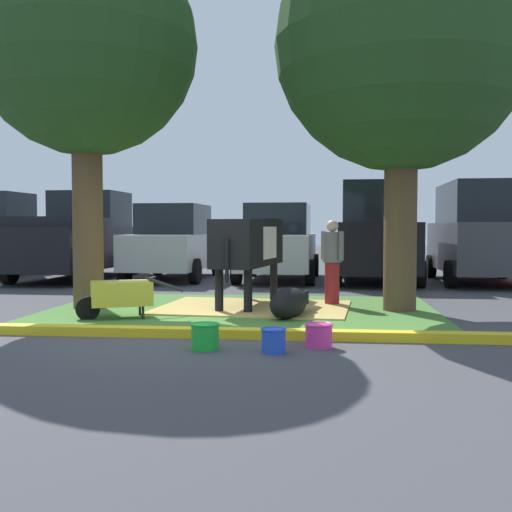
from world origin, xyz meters
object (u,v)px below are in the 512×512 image
cow_holstein (250,243)px  sedan_blue (174,243)px  wheelbarrow (120,294)px  shade_tree_left (86,46)px  shade_tree_right (402,45)px  bucket_pink (319,335)px  suv_black (375,233)px  sedan_silver (279,243)px  pickup_truck_black (79,238)px  suv_dark_grey (479,233)px  calf_lying (289,303)px  person_handler (332,260)px  bucket_green (205,336)px  bucket_blue (274,340)px

cow_holstein → sedan_blue: bearing=115.9°
cow_holstein → wheelbarrow: size_ratio=1.97×
shade_tree_left → shade_tree_right: shade_tree_right is taller
bucket_pink → sedan_blue: 10.09m
cow_holstein → suv_black: 5.94m
shade_tree_left → shade_tree_right: (5.28, 0.27, -0.07)m
sedan_blue → sedan_silver: (2.84, -0.06, 0.00)m
pickup_truck_black → suv_dark_grey: 10.56m
bucket_pink → sedan_silver: sedan_silver is taller
bucket_pink → shade_tree_left: bearing=142.7°
pickup_truck_black → suv_dark_grey: size_ratio=1.17×
calf_lying → sedan_silver: sedan_silver is taller
suv_dark_grey → shade_tree_right: bearing=-115.1°
cow_holstein → shade_tree_left: bearing=-167.7°
person_handler → bucket_pink: size_ratio=4.54×
shade_tree_left → bucket_green: 6.03m
bucket_green → bucket_blue: (0.80, -0.12, -0.01)m
bucket_blue → bucket_pink: 0.62m
shade_tree_left → bucket_blue: 6.49m
pickup_truck_black → sedan_blue: pickup_truck_black is taller
calf_lying → sedan_blue: sedan_blue is taller
pickup_truck_black → suv_dark_grey: (10.56, -0.15, 0.16)m
suv_black → person_handler: bearing=-103.0°
wheelbarrow → sedan_silver: (1.91, 7.27, 0.60)m
cow_holstein → sedan_blue: size_ratio=0.70×
person_handler → pickup_truck_black: bearing=142.6°
cow_holstein → calf_lying: size_ratio=2.34×
suv_black → cow_holstein: bearing=-116.1°
cow_holstein → bucket_blue: (0.73, -3.99, -0.97)m
person_handler → bucket_green: bearing=-110.1°
sedan_blue → shade_tree_right: bearing=-48.4°
shade_tree_right → sedan_silver: bearing=112.5°
shade_tree_right → calf_lying: size_ratio=4.90×
cow_holstein → sedan_silver: 5.57m
shade_tree_left → cow_holstein: (2.73, 0.60, -3.35)m
shade_tree_left → suv_dark_grey: (7.93, 5.91, -3.20)m
sedan_blue → suv_black: (5.34, -0.30, 0.29)m
bucket_pink → pickup_truck_black: 11.26m
sedan_blue → cow_holstein: bearing=-64.1°
shade_tree_left → suv_dark_grey: shade_tree_left is taller
shade_tree_right → bucket_blue: size_ratio=22.28×
bucket_green → sedan_silver: sedan_silver is taller
shade_tree_right → sedan_silver: 7.24m
suv_black → sedan_silver: bearing=174.6°
bucket_blue → person_handler: bearing=80.5°
person_handler → sedan_silver: sedan_silver is taller
shade_tree_left → suv_black: (5.34, 5.93, -3.20)m
bucket_green → pickup_truck_black: size_ratio=0.06×
shade_tree_right → pickup_truck_black: size_ratio=1.20×
bucket_green → suv_black: size_ratio=0.07×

